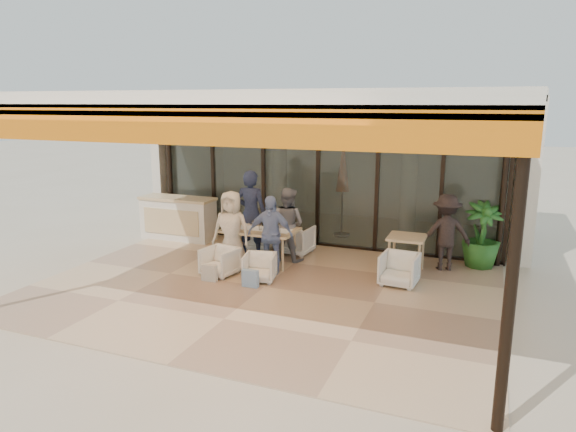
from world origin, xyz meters
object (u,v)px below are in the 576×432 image
Objects in this scene: host_counter at (178,218)px; chair_near_left at (220,260)px; chair_near_right at (260,266)px; diner_cream at (231,230)px; standing_woman at (446,233)px; potted_palm at (482,235)px; diner_navy at (251,214)px; chair_far_left at (261,237)px; diner_periwinkle at (270,235)px; diner_grey at (288,224)px; chair_far_right at (296,238)px; dining_table at (260,232)px; side_chair at (399,268)px; side_table at (407,241)px.

chair_near_left is at bearing -41.59° from host_counter.
chair_near_right is 1.10m from diner_cream.
standing_woman reaches higher than potted_palm.
potted_palm is (4.62, 0.97, -0.27)m from diner_navy.
diner_periwinkle reaches higher than chair_far_left.
chair_far_left is at bearing -20.70° from diner_grey.
chair_far_left is at bearing 4.79° from chair_far_right.
chair_near_right is at bearing -147.94° from potted_palm.
diner_grey is 1.16× the size of potted_palm.
dining_table is 2.58× the size of chair_near_right.
host_counter is 1.18× the size of diner_cream.
chair_near_right is at bearing -159.85° from side_chair.
potted_palm reaches higher than chair_far_right.
potted_palm is (6.86, 0.38, 0.14)m from host_counter.
dining_table reaches higher than side_table.
diner_navy reaches higher than potted_palm.
chair_far_right is 1.05× the size of side_chair.
chair_near_left is 5.21m from potted_palm.
standing_woman is at bearing 36.42° from chair_near_left.
side_table is at bearing 176.64° from diner_navy.
chair_far_left is 0.99× the size of chair_near_left.
diner_cream is 2.37× the size of side_chair.
diner_navy is at bearing -14.69° from host_counter.
diner_periwinkle is (-0.00, -0.90, -0.01)m from diner_grey.
potted_palm is (4.62, 2.37, 0.36)m from chair_near_left.
chair_near_left is 1.54m from diner_navy.
chair_far_right is 0.52× the size of potted_palm.
diner_grey is 3.91m from potted_palm.
side_table is at bearing 10.21° from dining_table.
diner_cream is (-0.84, -1.40, 0.44)m from chair_far_right.
diner_periwinkle is (3.08, -1.49, 0.24)m from host_counter.
chair_near_left is 0.84m from chair_near_right.
chair_far_left is 0.39× the size of diner_periwinkle.
potted_palm reaches higher than chair_near_left.
chair_near_right is 0.69m from diner_periwinkle.
potted_palm is at bearing 17.57° from diner_cream.
side_chair is at bearing -12.87° from host_counter.
diner_grey is at bearing -7.86° from standing_woman.
side_table is at bearing 12.05° from diner_cream.
diner_navy reaches higher than standing_woman.
potted_palm is (3.78, 1.87, -0.10)m from diner_periwinkle.
chair_near_left is at bearing 167.01° from chair_near_right.
diner_cream is at bearing 100.42° from chair_near_left.
host_counter is at bearing 170.82° from side_chair.
chair_far_left is (-0.41, 0.94, -0.38)m from dining_table.
dining_table is 1.10m from chair_far_left.
side_chair is (3.29, -0.68, -0.61)m from diner_navy.
potted_palm is at bearing 3.19° from host_counter.
chair_near_right is 1.76m from diner_navy.
chair_near_left is 3.37m from side_chair.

